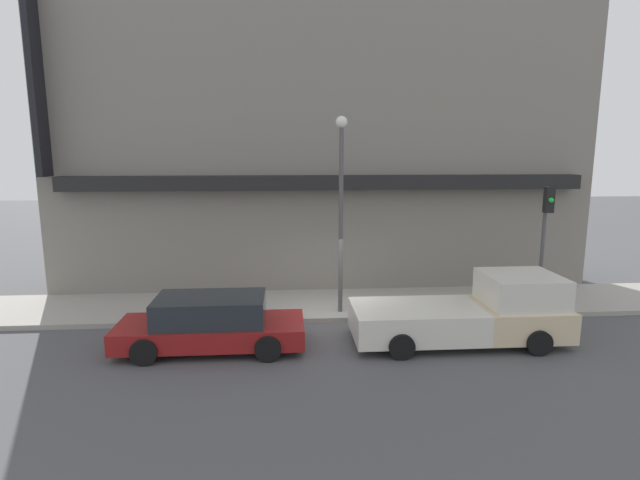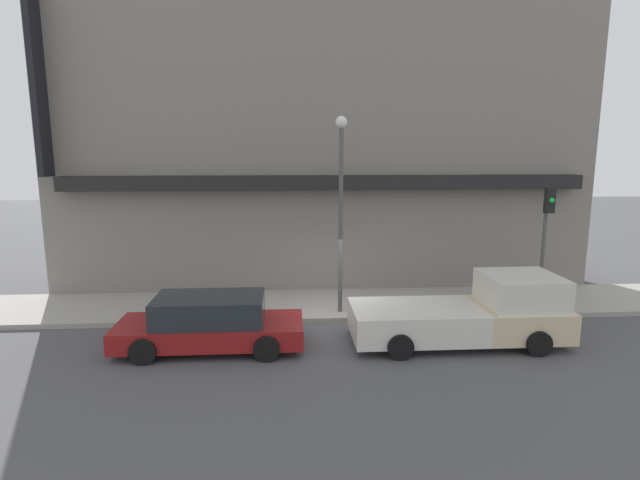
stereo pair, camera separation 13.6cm
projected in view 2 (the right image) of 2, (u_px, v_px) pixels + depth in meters
ground_plane at (334, 323)px, 15.26m from camera, size 80.00×80.00×0.00m
sidewalk at (329, 304)px, 16.83m from camera, size 36.00×3.23×0.16m
building at (323, 136)px, 18.87m from camera, size 19.80×3.80×11.53m
pickup_truck at (472, 313)px, 13.63m from camera, size 5.79×2.30×1.88m
parked_car at (210, 323)px, 13.20m from camera, size 4.89×2.06×1.44m
fire_hydrant at (250, 306)px, 15.41m from camera, size 0.16×0.16×0.60m
street_lamp at (341, 194)px, 15.22m from camera, size 0.36×0.36×6.06m
traffic_light at (546, 227)px, 15.57m from camera, size 0.28×0.42×3.95m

